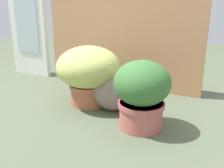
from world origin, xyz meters
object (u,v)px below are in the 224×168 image
grass_planter (89,71)px  mushroom_ornament_pink (77,93)px  leafy_planter (142,92)px  cat (114,91)px

grass_planter → mushroom_ornament_pink: 0.15m
grass_planter → mushroom_ornament_pink: grass_planter is taller
leafy_planter → mushroom_ornament_pink: 0.47m
grass_planter → leafy_planter: grass_planter is taller
mushroom_ornament_pink → grass_planter: bearing=65.5°
cat → mushroom_ornament_pink: size_ratio=2.68×
grass_planter → cat: grass_planter is taller
grass_planter → mushroom_ornament_pink: (-0.04, -0.08, -0.12)m
leafy_planter → cat: size_ratio=0.96×
leafy_planter → mushroom_ornament_pink: (-0.45, 0.09, -0.10)m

